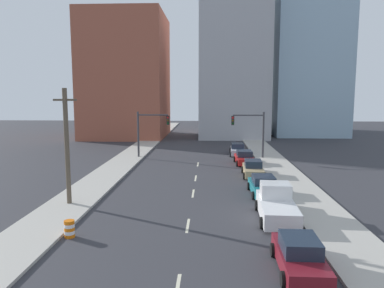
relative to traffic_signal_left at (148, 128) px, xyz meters
The scene contains 20 objects.
sidewalk_left 8.87m from the traffic_signal_left, 106.47° to the left, with size 3.50×90.60×0.17m.
sidewalk_right 17.02m from the traffic_signal_left, 27.91° to the left, with size 3.50×90.60×0.17m.
lane_stripe_at_7m 31.34m from the traffic_signal_left, 78.51° to the right, with size 0.16×2.40×0.01m, color beige.
lane_stripe_at_14m 24.36m from the traffic_signal_left, 75.08° to the right, with size 0.16×2.40×0.01m, color beige.
lane_stripe_at_21m 17.58m from the traffic_signal_left, 68.86° to the right, with size 0.16×2.40×0.01m, color beige.
lane_stripe_at_27m 12.90m from the traffic_signal_left, 59.92° to the right, with size 0.16×2.40×0.01m, color beige.
lane_stripe_at_34m 8.17m from the traffic_signal_left, 32.03° to the right, with size 0.16×2.40×0.01m, color beige.
building_brick_left 25.35m from the traffic_signal_left, 108.01° to the left, with size 14.00×16.00×21.64m.
building_office_center 31.39m from the traffic_signal_left, 66.77° to the left, with size 12.00×20.00×28.72m.
building_glass_right 42.98m from the traffic_signal_left, 50.37° to the left, with size 13.00×20.00×36.60m.
traffic_signal_left is the anchor object (origin of this frame).
traffic_signal_right 12.71m from the traffic_signal_left, ahead, with size 3.93×0.35×5.64m.
utility_pole_left_mid 19.74m from the traffic_signal_left, 96.80° to the right, with size 1.60×0.32×8.16m.
traffic_barrel 25.59m from the traffic_signal_left, 90.31° to the right, with size 0.56×0.56×0.95m.
sedan_maroon 31.11m from the traffic_signal_left, 68.31° to the right, with size 2.14×4.66×1.55m.
pickup_truck_white 24.80m from the traffic_signal_left, 61.71° to the right, with size 2.55×5.66×2.10m.
sedan_teal 20.09m from the traffic_signal_left, 54.08° to the right, with size 2.18×4.60×1.49m.
sedan_tan 15.30m from the traffic_signal_left, 39.29° to the right, with size 2.14×4.59×1.54m.
sedan_red 12.24m from the traffic_signal_left, 17.10° to the right, with size 2.21×4.34×1.52m.
sedan_silver 11.76m from the traffic_signal_left, 13.59° to the left, with size 2.14×4.58×1.52m.
Camera 1 is at (1.25, -7.09, 7.78)m, focal length 35.00 mm.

